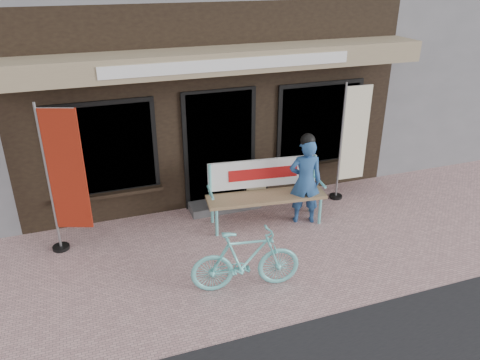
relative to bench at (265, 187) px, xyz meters
name	(u,v)px	position (x,y,z in m)	size (l,w,h in m)	color
ground	(259,259)	(-0.53, -1.10, -0.65)	(70.00, 70.00, 0.00)	#C39595
storefront	(178,22)	(-0.53, 3.86, 2.34)	(7.00, 6.77, 6.00)	black
neighbor_right_near	(466,16)	(7.97, 4.40, 2.15)	(10.00, 7.00, 5.60)	slate
bench	(265,187)	(0.00, 0.00, 0.00)	(2.09, 0.76, 1.11)	#6DD4D3
person	(305,180)	(0.64, -0.26, 0.15)	(0.65, 0.52, 1.63)	#29538E
bicycle	(246,260)	(-0.97, -1.68, -0.19)	(0.43, 1.52, 0.92)	#6DD4D3
nobori_red	(64,178)	(-3.18, 0.14, 0.59)	(0.71, 0.38, 2.41)	gray
nobori_cream	(352,140)	(1.88, 0.33, 0.52)	(0.66, 0.26, 2.27)	gray
menu_stand	(256,184)	(0.07, 0.58, -0.21)	(0.43, 0.19, 0.86)	black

